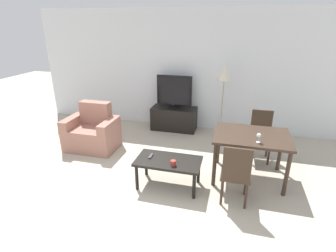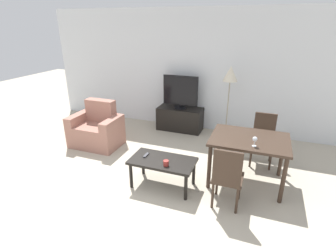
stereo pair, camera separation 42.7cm
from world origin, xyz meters
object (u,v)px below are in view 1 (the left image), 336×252
(remote_primary, at_px, (151,156))
(wine_glass_left, at_px, (259,136))
(tv, at_px, (174,92))
(coffee_table, at_px, (168,163))
(dining_table, at_px, (251,141))
(dining_chair_far, at_px, (261,133))
(tv_stand, at_px, (174,118))
(cup_white_near, at_px, (173,163))
(floor_lamp, at_px, (224,77))
(dining_chair_near, at_px, (236,172))
(armchair, at_px, (92,133))

(remote_primary, distance_m, wine_glass_left, 1.63)
(tv, relative_size, coffee_table, 0.82)
(dining_table, height_order, dining_chair_far, dining_chair_far)
(dining_chair_far, height_order, wine_glass_left, dining_chair_far)
(tv_stand, bearing_deg, dining_table, -45.96)
(tv_stand, xyz_separation_m, cup_white_near, (0.58, -2.43, 0.23))
(dining_chair_far, distance_m, floor_lamp, 1.41)
(dining_chair_far, bearing_deg, dining_table, -105.10)
(dining_table, xyz_separation_m, dining_chair_near, (-0.20, -0.75, -0.16))
(dining_table, bearing_deg, tv_stand, 134.04)
(armchair, xyz_separation_m, dining_chair_near, (2.80, -1.08, 0.17))
(coffee_table, bearing_deg, cup_white_near, -51.91)
(tv, xyz_separation_m, wine_glass_left, (1.74, -1.98, -0.05))
(tv, height_order, coffee_table, tv)
(armchair, distance_m, dining_chair_near, 3.01)
(dining_table, distance_m, floor_lamp, 1.82)
(remote_primary, bearing_deg, wine_glass_left, 9.95)
(armchair, relative_size, remote_primary, 6.56)
(armchair, xyz_separation_m, remote_primary, (1.52, -0.87, 0.14))
(dining_chair_near, distance_m, wine_glass_left, 0.66)
(cup_white_near, xyz_separation_m, wine_glass_left, (1.16, 0.44, 0.37))
(cup_white_near, bearing_deg, dining_chair_far, 48.60)
(dining_table, bearing_deg, cup_white_near, -146.72)
(armchair, relative_size, wine_glass_left, 6.74)
(coffee_table, distance_m, dining_chair_far, 1.92)
(coffee_table, bearing_deg, armchair, 153.55)
(dining_chair_far, distance_m, wine_glass_left, 1.08)
(dining_chair_near, bearing_deg, tv_stand, 120.65)
(dining_chair_far, bearing_deg, wine_glass_left, -97.04)
(tv_stand, relative_size, floor_lamp, 0.66)
(coffee_table, height_order, dining_table, dining_table)
(wine_glass_left, bearing_deg, armchair, 169.06)
(armchair, distance_m, cup_white_near, 2.19)
(armchair, distance_m, coffee_table, 2.02)
(armchair, xyz_separation_m, coffee_table, (1.81, -0.90, 0.07))
(tv, bearing_deg, tv_stand, 90.00)
(tv_stand, bearing_deg, wine_glass_left, -48.79)
(armchair, height_order, dining_table, armchair)
(tv_stand, xyz_separation_m, dining_chair_near, (1.46, -2.46, 0.23))
(tv, distance_m, coffee_table, 2.39)
(tv, bearing_deg, dining_chair_far, -27.50)
(dining_chair_near, xyz_separation_m, remote_primary, (-1.28, 0.21, -0.04))
(tv, height_order, wine_glass_left, tv)
(dining_table, relative_size, remote_primary, 7.67)
(dining_table, height_order, floor_lamp, floor_lamp)
(tv, bearing_deg, floor_lamp, -6.67)
(floor_lamp, bearing_deg, remote_primary, -113.26)
(dining_table, distance_m, remote_primary, 1.59)
(tv, bearing_deg, dining_chair_near, -59.33)
(tv_stand, bearing_deg, tv, -90.00)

